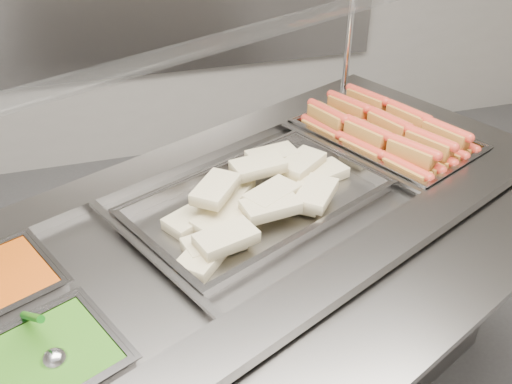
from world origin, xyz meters
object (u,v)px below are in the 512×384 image
object	(u,v)px
pan_wraps	(259,205)
serving_spoon	(51,353)
sneeze_guard	(187,55)
pan_hotdogs	(385,146)
steam_counter	(244,322)

from	to	relation	value
pan_wraps	serving_spoon	size ratio (longest dim) A/B	4.68
sneeze_guard	serving_spoon	xyz separation A→B (m)	(-0.44, -0.65, -0.39)
sneeze_guard	pan_hotdogs	size ratio (longest dim) A/B	2.52
steam_counter	serving_spoon	distance (m)	0.86
steam_counter	pan_hotdogs	bearing A→B (deg)	24.94
serving_spoon	steam_counter	bearing A→B (deg)	38.64
pan_hotdogs	serving_spoon	xyz separation A→B (m)	(-1.17, -0.72, 0.06)
steam_counter	pan_wraps	bearing A→B (deg)	24.94
sneeze_guard	pan_wraps	size ratio (longest dim) A/B	2.06
steam_counter	pan_hotdogs	size ratio (longest dim) A/B	3.20
sneeze_guard	serving_spoon	distance (m)	0.88
sneeze_guard	serving_spoon	bearing A→B (deg)	-124.13
sneeze_guard	pan_wraps	world-z (taller)	sneeze_guard
serving_spoon	sneeze_guard	bearing A→B (deg)	55.87
steam_counter	sneeze_guard	world-z (taller)	sneeze_guard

